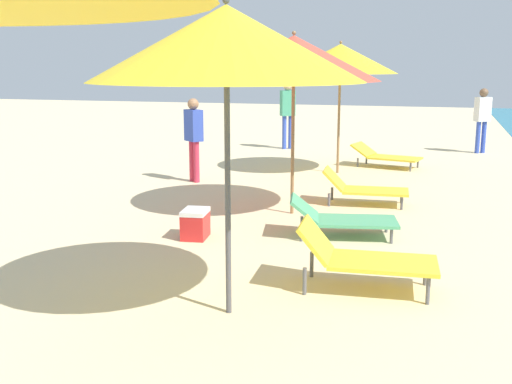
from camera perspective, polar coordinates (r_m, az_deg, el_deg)
The scene contains 11 objects.
umbrella_fourth at distance 5.22m, azimuth -2.74°, elevation 13.45°, with size 2.30×2.30×2.71m.
lounger_fourth_shoreside at distance 6.17m, azimuth 9.79°, elevation -5.88°, with size 1.38×0.72×0.66m.
umbrella_fifth at distance 9.00m, azimuth 3.49°, elevation 12.16°, with size 2.48×2.48×2.64m.
lounger_fifth_shoreside at distance 9.92m, azimuth 9.83°, elevation 0.40°, with size 1.37×0.69×0.57m.
lounger_fifth_inland at distance 8.02m, azimuth 7.86°, elevation -2.35°, with size 1.46×0.89×0.52m.
umbrella_farthest at distance 12.63m, azimuth 7.77°, elevation 12.03°, with size 2.27×2.27×2.64m.
lounger_farthest_shoreside at distance 13.66m, azimuth 11.81°, elevation 3.29°, with size 1.54×0.95×0.49m.
person_walking_near at distance 16.29m, azimuth 2.92°, elevation 7.74°, with size 0.42×0.38×1.75m.
person_walking_mid at distance 16.46m, azimuth 20.09°, elevation 6.73°, with size 0.42×0.38×1.60m.
person_walking_far at distance 11.67m, azimuth -5.75°, elevation 5.51°, with size 0.42×0.40×1.57m.
cooler_box at distance 7.94m, azimuth -5.60°, elevation -2.91°, with size 0.36×0.46×0.37m.
Camera 1 is at (2.48, 6.12, 2.17)m, focal length 43.53 mm.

